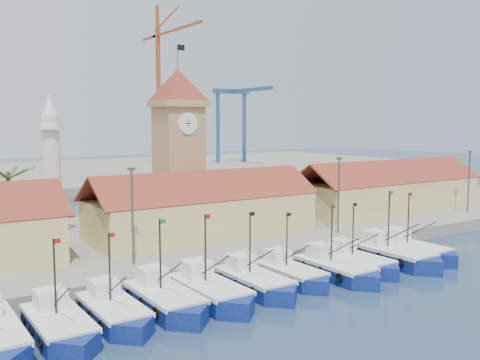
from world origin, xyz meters
TOP-DOWN VIEW (x-y plane):
  - ground at (0.00, 0.00)m, footprint 400.00×400.00m
  - quay at (0.00, 24.00)m, footprint 140.00×32.00m
  - terminal at (0.00, 110.00)m, footprint 240.00×80.00m
  - boat_1 at (-21.45, 1.98)m, footprint 3.45×9.44m
  - boat_2 at (-17.35, 2.64)m, footprint 3.35×9.17m
  - boat_3 at (-13.13, 2.85)m, footprint 3.63×9.95m
  - boat_4 at (-9.20, 2.59)m, footprint 3.65×10.00m
  - boat_5 at (-4.57, 2.85)m, footprint 3.52×9.63m
  - boat_6 at (-0.21, 3.25)m, footprint 3.25×8.91m
  - boat_7 at (4.18, 1.88)m, footprint 3.52×9.65m
  - boat_8 at (7.82, 2.69)m, footprint 3.40×9.32m
  - boat_9 at (12.62, 2.20)m, footprint 3.86×10.59m
  - boat_10 at (16.31, 2.73)m, footprint 3.61×9.89m
  - hall_center at (0.00, 20.00)m, footprint 27.04×10.13m
  - hall_right at (32.00, 20.00)m, footprint 31.20×10.13m
  - clock_tower at (0.00, 26.00)m, footprint 5.80×5.80m
  - minaret at (-15.00, 28.00)m, footprint 3.00×3.00m
  - palm_tree at (-20.00, 26.00)m, footprint 5.60×5.03m
  - lamp_posts at (0.50, 12.00)m, footprint 80.70×0.25m
  - crane_red_right at (34.49, 103.35)m, footprint 1.00×34.88m
  - gantry at (62.00, 106.65)m, footprint 13.00×22.00m

SIDE VIEW (x-z plane):
  - ground at x=0.00m, z-range 0.00..0.00m
  - boat_6 at x=-0.21m, z-range -2.67..4.07m
  - boat_2 at x=-17.35m, z-range -2.75..4.19m
  - boat_8 at x=7.82m, z-range -2.80..4.25m
  - boat_1 at x=-21.45m, z-range -2.83..4.31m
  - quay at x=0.00m, z-range 0.00..1.50m
  - boat_5 at x=-4.57m, z-range -2.89..4.40m
  - boat_7 at x=4.18m, z-range -2.90..4.41m
  - boat_10 at x=16.31m, z-range -2.97..4.51m
  - boat_3 at x=-13.13m, z-range -2.99..4.54m
  - boat_4 at x=-9.20m, z-range -3.00..4.57m
  - boat_9 at x=12.62m, z-range -3.18..4.83m
  - terminal at x=0.00m, z-range 0.00..2.00m
  - hall_center at x=0.00m, z-range 0.18..7.79m
  - hall_right at x=32.00m, z-range 0.18..7.79m
  - palm_tree at x=-20.00m, z-range 2.05..10.44m
  - lamp_posts at x=0.50m, z-range 1.96..10.99m
  - minaret at x=-15.00m, z-range 1.58..17.88m
  - clock_tower at x=0.00m, z-range 0.61..23.31m
  - gantry at x=62.00m, z-range 8.44..31.64m
  - crane_red_right at x=34.49m, z-range 4.64..49.42m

